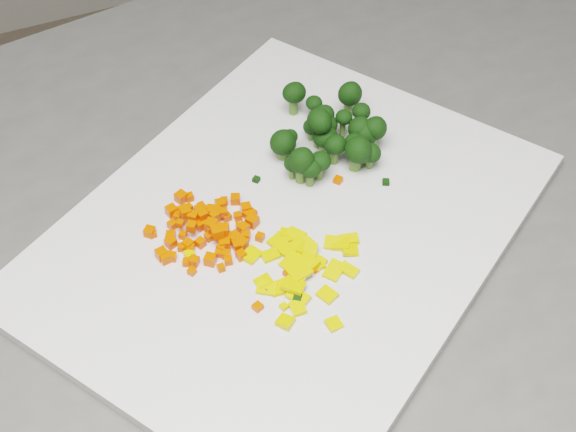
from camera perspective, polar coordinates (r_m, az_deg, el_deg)
name	(u,v)px	position (r m, az deg, el deg)	size (l,w,h in m)	color
cutting_board	(288,228)	(0.74, 0.00, -0.83)	(0.46, 0.36, 0.01)	silver
carrot_pile	(205,222)	(0.73, -5.92, -0.41)	(0.10, 0.10, 0.03)	#EF3A02
pepper_pile	(314,267)	(0.70, 1.83, -3.65)	(0.12, 0.12, 0.02)	#DAB60B
broccoli_pile	(319,122)	(0.80, 2.20, 6.69)	(0.12, 0.12, 0.06)	black
carrot_cube_0	(225,243)	(0.72, -4.53, -1.96)	(0.01, 0.01, 0.01)	#EF3A02
carrot_cube_1	(186,209)	(0.75, -7.26, 0.50)	(0.01, 0.01, 0.01)	#EF3A02
carrot_cube_2	(190,197)	(0.76, -7.01, 1.35)	(0.01, 0.01, 0.01)	#EF3A02
carrot_cube_3	(223,230)	(0.72, -4.64, -1.00)	(0.01, 0.01, 0.01)	#EF3A02
carrot_cube_4	(193,217)	(0.73, -6.78, -0.05)	(0.01, 0.01, 0.01)	#EF3A02
carrot_cube_5	(186,212)	(0.74, -7.30, 0.26)	(0.01, 0.01, 0.01)	#EF3A02
carrot_cube_6	(201,213)	(0.74, -6.19, 0.21)	(0.01, 0.01, 0.01)	#EF3A02
carrot_cube_7	(225,242)	(0.72, -4.53, -1.89)	(0.01, 0.01, 0.01)	#EF3A02
carrot_cube_8	(172,211)	(0.75, -8.28, 0.38)	(0.01, 0.01, 0.01)	#EF3A02
carrot_cube_9	(211,225)	(0.73, -5.48, -0.66)	(0.01, 0.01, 0.01)	#EF3A02
carrot_cube_10	(180,213)	(0.75, -7.71, 0.22)	(0.01, 0.01, 0.01)	#EF3A02
carrot_cube_11	(203,209)	(0.75, -6.06, 0.52)	(0.01, 0.01, 0.01)	#EF3A02
carrot_cube_12	(180,224)	(0.73, -7.67, -0.54)	(0.01, 0.01, 0.01)	#EF3A02
carrot_cube_13	(221,268)	(0.70, -4.78, -3.70)	(0.01, 0.01, 0.01)	#EF3A02
carrot_cube_14	(165,258)	(0.72, -8.72, -2.96)	(0.01, 0.01, 0.01)	#EF3A02
carrot_cube_15	(198,210)	(0.74, -6.40, 0.46)	(0.01, 0.01, 0.01)	#EF3A02
carrot_cube_16	(252,214)	(0.74, -2.57, 0.17)	(0.01, 0.01, 0.01)	#EF3A02
carrot_cube_17	(181,197)	(0.76, -7.60, 1.34)	(0.01, 0.01, 0.01)	#EF3A02
carrot_cube_18	(241,255)	(0.71, -3.36, -2.81)	(0.01, 0.01, 0.01)	#EF3A02
carrot_cube_19	(212,212)	(0.75, -5.43, 0.32)	(0.01, 0.01, 0.01)	#EF3A02
carrot_cube_20	(150,232)	(0.74, -9.80, -1.11)	(0.01, 0.01, 0.01)	#EF3A02
carrot_cube_21	(200,209)	(0.75, -6.28, 0.49)	(0.01, 0.01, 0.01)	#EF3A02
carrot_cube_22	(222,248)	(0.72, -4.75, -2.26)	(0.01, 0.01, 0.01)	#EF3A02
carrot_cube_23	(235,199)	(0.76, -3.76, 1.20)	(0.01, 0.01, 0.01)	#EF3A02
carrot_cube_24	(234,238)	(0.72, -3.83, -1.57)	(0.01, 0.01, 0.01)	#EF3A02
carrot_cube_25	(246,236)	(0.73, -3.03, -1.41)	(0.01, 0.01, 0.01)	#EF3A02
carrot_cube_26	(238,245)	(0.72, -3.58, -2.10)	(0.01, 0.01, 0.01)	#EF3A02
carrot_cube_27	(171,243)	(0.73, -8.34, -1.89)	(0.01, 0.01, 0.01)	#EF3A02
carrot_cube_28	(168,256)	(0.72, -8.51, -2.83)	(0.01, 0.01, 0.01)	#EF3A02
carrot_cube_29	(224,201)	(0.76, -4.56, 1.07)	(0.01, 0.01, 0.01)	#EF3A02
carrot_cube_30	(192,271)	(0.71, -6.85, -3.93)	(0.01, 0.01, 0.01)	#EF3A02
carrot_cube_31	(217,232)	(0.72, -5.05, -1.15)	(0.01, 0.01, 0.01)	#EF3A02
carrot_cube_32	(219,253)	(0.72, -4.95, -2.66)	(0.01, 0.01, 0.01)	#EF3A02
carrot_cube_33	(214,216)	(0.73, -5.27, -0.02)	(0.01, 0.01, 0.01)	#EF3A02
carrot_cube_34	(246,209)	(0.75, -2.99, 0.53)	(0.01, 0.01, 0.01)	#EF3A02
carrot_cube_35	(202,215)	(0.74, -6.11, 0.06)	(0.01, 0.01, 0.01)	#EF3A02
carrot_cube_36	(194,261)	(0.71, -6.69, -3.20)	(0.01, 0.01, 0.01)	#EF3A02
carrot_cube_37	(228,239)	(0.72, -4.32, -1.61)	(0.01, 0.01, 0.01)	#EF3A02
carrot_cube_38	(209,229)	(0.73, -5.62, -0.93)	(0.01, 0.01, 0.01)	#EF3A02
carrot_cube_39	(184,247)	(0.72, -7.43, -2.19)	(0.01, 0.01, 0.01)	#EF3A02
carrot_cube_40	(212,225)	(0.73, -5.46, -0.62)	(0.01, 0.01, 0.01)	#EF3A02
carrot_cube_41	(218,214)	(0.74, -5.00, 0.17)	(0.01, 0.01, 0.01)	#EF3A02
carrot_cube_42	(162,254)	(0.72, -8.97, -2.68)	(0.01, 0.01, 0.01)	#EF3A02
carrot_cube_43	(201,206)	(0.75, -6.19, 0.71)	(0.01, 0.01, 0.01)	#EF3A02
carrot_cube_44	(189,208)	(0.75, -7.09, 0.57)	(0.01, 0.01, 0.01)	#EF3A02
carrot_cube_45	(188,245)	(0.72, -7.12, -2.03)	(0.01, 0.01, 0.01)	#EF3A02
carrot_cube_46	(200,225)	(0.74, -6.24, -0.61)	(0.01, 0.01, 0.01)	#EF3A02
carrot_cube_47	(243,229)	(0.73, -3.20, -0.90)	(0.01, 0.01, 0.01)	#EF3A02
carrot_cube_48	(226,243)	(0.72, -4.41, -1.90)	(0.01, 0.01, 0.01)	#EF3A02
carrot_cube_49	(224,212)	(0.74, -4.58, 0.25)	(0.01, 0.01, 0.01)	#EF3A02
carrot_cube_50	(252,221)	(0.74, -2.56, -0.38)	(0.01, 0.01, 0.01)	#EF3A02
carrot_cube_51	(182,247)	(0.72, -7.57, -2.22)	(0.01, 0.01, 0.01)	#EF3A02
carrot_cube_52	(171,236)	(0.73, -8.34, -1.44)	(0.01, 0.01, 0.01)	#EF3A02
carrot_cube_53	(226,254)	(0.71, -4.41, -2.75)	(0.01, 0.01, 0.01)	#EF3A02
carrot_cube_54	(172,225)	(0.74, -8.24, -0.63)	(0.01, 0.01, 0.01)	#EF3A02
carrot_cube_55	(226,217)	(0.74, -4.40, -0.06)	(0.01, 0.01, 0.01)	#EF3A02
carrot_cube_56	(172,257)	(0.72, -8.24, -2.89)	(0.01, 0.01, 0.01)	#EF3A02
carrot_cube_57	(177,217)	(0.75, -7.87, -0.05)	(0.01, 0.01, 0.01)	#EF3A02
carrot_cube_58	(152,234)	(0.74, -9.62, -1.27)	(0.01, 0.01, 0.01)	#EF3A02
carrot_cube_59	(222,240)	(0.72, -4.72, -1.69)	(0.01, 0.01, 0.01)	#EF3A02
carrot_cube_60	(191,248)	(0.72, -6.94, -2.30)	(0.01, 0.01, 0.01)	#EF3A02
carrot_cube_61	(186,262)	(0.71, -7.23, -3.29)	(0.01, 0.01, 0.01)	#EF3A02
carrot_cube_62	(209,237)	(0.73, -5.64, -1.47)	(0.01, 0.01, 0.01)	#EF3A02
carrot_cube_63	(229,238)	(0.72, -4.22, -1.55)	(0.01, 0.01, 0.01)	#EF3A02
carrot_cube_64	(241,244)	(0.72, -3.34, -1.99)	(0.01, 0.01, 0.01)	#EF3A02
carrot_cube_65	(260,237)	(0.73, -2.01, -1.51)	(0.01, 0.01, 0.01)	#EF3A02
carrot_cube_66	(238,216)	(0.74, -3.59, -0.03)	(0.01, 0.01, 0.01)	#EF3A02
carrot_cube_67	(215,215)	(0.75, -5.22, 0.10)	(0.01, 0.01, 0.01)	#EF3A02
carrot_cube_68	(228,261)	(0.71, -4.27, -3.18)	(0.01, 0.01, 0.01)	#EF3A02
carrot_cube_69	(216,228)	(0.72, -5.12, -0.82)	(0.01, 0.01, 0.01)	#EF3A02
carrot_cube_70	(210,260)	(0.71, -5.55, -3.10)	(0.01, 0.01, 0.01)	#EF3A02
carrot_cube_71	(210,228)	(0.73, -5.55, -0.86)	(0.01, 0.01, 0.01)	#EF3A02
carrot_cube_72	(182,211)	(0.75, -7.57, 0.37)	(0.01, 0.01, 0.01)	#EF3A02
carrot_cube_73	(178,211)	(0.75, -7.84, 0.35)	(0.01, 0.01, 0.01)	#EF3A02
carrot_cube_74	(240,227)	(0.73, -3.46, -0.78)	(0.01, 0.01, 0.01)	#EF3A02
carrot_cube_75	(183,235)	(0.73, -7.48, -1.37)	(0.01, 0.01, 0.01)	#EF3A02
carrot_cube_76	(247,214)	(0.74, -2.93, 0.14)	(0.01, 0.01, 0.01)	#EF3A02
carrot_cube_77	(192,226)	(0.72, -6.87, -0.75)	(0.01, 0.01, 0.01)	#EF3A02
carrot_cube_78	(200,243)	(0.72, -6.24, -1.91)	(0.01, 0.01, 0.01)	#EF3A02
carrot_cube_79	(221,205)	(0.75, -4.82, 0.82)	(0.01, 0.01, 0.01)	#EF3A02
pepper_chunk_0	(289,233)	(0.73, 0.05, -1.25)	(0.02, 0.01, 0.00)	#DAB60B
pepper_chunk_1	(316,263)	(0.71, 2.02, -3.34)	(0.02, 0.01, 0.00)	#DAB60B
pepper_chunk_2	(334,243)	(0.72, 3.29, -1.93)	(0.01, 0.02, 0.00)	#DAB60B
pepper_chunk_3	(349,239)	(0.73, 4.33, -1.67)	(0.02, 0.01, 0.00)	#DAB60B
pepper_chunk_4	(301,271)	(0.70, 0.90, -3.94)	(0.02, 0.01, 0.00)	#DAB60B
pepper_chunk_5	(304,245)	(0.72, 1.11, -2.07)	(0.02, 0.01, 0.00)	#DAB60B
pepper_chunk_6	(285,321)	(0.67, -0.19, -7.51)	(0.01, 0.01, 0.00)	#DAB60B
pepper_chunk_7	(315,264)	(0.71, 1.96, -3.41)	(0.02, 0.01, 0.00)	#DAB60B
pepper_chunk_8	(350,247)	(0.72, 4.41, -2.23)	(0.02, 0.01, 0.00)	#DAB60B
pepper_chunk_9	(296,234)	(0.73, 0.57, -1.32)	(0.02, 0.01, 0.00)	#DAB60B
pepper_chunk_10	(292,262)	(0.71, 0.26, -3.27)	(0.02, 0.01, 0.01)	#DAB60B
pepper_chunk_11	(306,250)	(0.71, 1.32, -2.43)	(0.02, 0.01, 0.00)	#DAB60B
pepper_chunk_12	(264,282)	(0.69, -1.74, -4.72)	(0.01, 0.01, 0.00)	#DAB60B
pepper_chunk_13	(252,255)	(0.71, -2.61, -2.78)	(0.02, 0.01, 0.00)	#DAB60B
pepper_chunk_14	(290,253)	(0.71, 0.15, -2.65)	(0.02, 0.01, 0.00)	#DAB60B
pepper_chunk_15	(334,324)	(0.67, 3.29, -7.66)	(0.01, 0.01, 0.00)	#DAB60B
pepper_chunk_16	(340,244)	(0.72, 3.75, -2.01)	(0.02, 0.01, 0.00)	#DAB60B
pepper_chunk_17	(327,295)	(0.69, 2.80, -5.61)	(0.01, 0.02, 0.00)	#DAB60B
pepper_chunk_18	(299,271)	(0.70, 0.81, -3.95)	(0.02, 0.02, 0.00)	#DAB60B
pepper_chunk_19	(270,255)	(0.71, -1.27, -2.81)	(0.02, 0.01, 0.00)	#DAB60B
pepper_chunk_20	(279,244)	(0.72, -0.66, -2.00)	(0.02, 0.01, 0.00)	#DAB60B
pepper_chunk_21	(310,252)	(0.71, 1.58, -2.57)	(0.02, 0.01, 0.00)	#DAB60B
pepper_chunk_22	(280,287)	(0.69, -0.59, -5.10)	(0.01, 0.02, 0.00)	#DAB60B
pepper_chunk_23	(294,286)	(0.69, 0.40, -4.98)	(0.02, 0.01, 0.00)	#DAB60B
pepper_chunk_24	(298,297)	(0.68, 0.73, -5.77)	(0.02, 0.01, 0.00)	#DAB60B
pepper_chunk_25	(348,270)	(0.70, 4.32, -3.85)	(0.02, 0.01, 0.00)	#DAB60B
pepper_chunk_26	(301,247)	(0.72, 0.94, -2.21)	(0.02, 0.01, 0.00)	#DAB60B
pepper_chunk_27	(298,308)	(0.68, 0.70, -6.56)	(0.01, 0.01, 0.00)	#DAB60B
pepper_chunk_28	(310,261)	(0.70, 1.55, -3.22)	(0.02, 0.01, 0.00)	#DAB60B
pepper_chunk_29	(288,236)	(0.73, -0.02, -1.41)	(0.01, 0.02, 0.00)	#DAB60B
pepper_chunk_30	(334,270)	(0.70, 3.30, -3.89)	(0.02, 0.01, 0.00)	#DAB60B
pepper_chunk_31	(267,288)	(0.69, -1.52, -5.16)	(0.01, 0.02, 0.00)	#DAB60B
broccoli_floret_0	(323,121)	(0.82, 2.52, 6.80)	(0.03, 0.03, 0.03)	black
broccoli_floret_1	(289,142)	(0.80, 0.09, 5.29)	(0.02, 0.02, 0.03)	black
broccoli_floret_2	(310,174)	(0.76, 1.58, 3.03)	(0.03, 0.03, 0.03)	black
broccoli_floret_3	(319,166)	(0.77, 2.24, 3.55)	(0.03, 0.03, 0.03)	black
broccoli_floret_4	(324,140)	(0.80, 2.59, 5.39)	(0.04, 0.04, 0.03)	black
broccoli_floret_5	(282,146)	(0.79, -0.42, 4.99)	(0.04, 0.04, 0.03)	black
broccoli_floret_6	(357,155)	(0.78, 4.91, 4.31)	(0.04, 0.04, 0.04)	black
broccoli_floret_7	(370,157)	(0.79, 5.84, 4.19)	(0.03, 0.03, 0.03)	black
broccoli_floret_8	(360,118)	(0.82, 5.16, 6.94)	(0.03, 0.03, 0.03)	black
broccoli_floret_9	(373,135)	(0.81, 6.08, 5.77)	(0.03, 0.03, 0.03)	black
broccoli_floret_10	(292,169)	(0.77, 0.29, 3.39)	(0.02, 0.02, 0.02)	black
broccoli_floret_11	(353,147)	(0.80, 4.62, 4.92)	(0.03, 0.03, 0.03)	black
broccoli_floret_12	(353,159)	(0.78, 4.65, 4.09)	(0.02, 0.02, 0.03)	black
broccoli_floret_13	(313,108)	(0.84, 1.82, 7.69)	(0.02, 0.02, 0.03)	black
broccoli_floret_14	(311,130)	(0.81, 1.67, 6.10)	(0.02, 0.02, 0.02)	black
broccoli_floret_15	(343,125)	(0.81, 3.92, 6.50)	(0.02, 0.02, 0.03)	black
broccoli_floret_16	(349,101)	(0.84, 4.34, 8.16)	(0.04, 0.04, 0.04)	black
broccoli_floret_17	(319,133)	(0.81, 2.21, 5.92)	(0.02, 0.02, 0.03)	black
broccoli_floret_18	(327,128)	(0.81, 2.77, 6.27)	(0.03, 0.03, 0.03)	black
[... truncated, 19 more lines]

